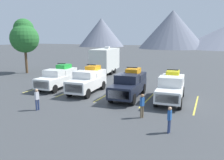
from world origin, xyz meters
TOP-DOWN VIEW (x-y plane):
  - ground_plane at (0.00, 0.00)m, footprint 240.00×240.00m
  - pickup_truck_a at (-5.88, 0.21)m, footprint 2.34×5.41m
  - pickup_truck_b at (-2.09, -0.15)m, footprint 2.35×5.36m
  - pickup_truck_c at (2.13, -0.18)m, footprint 2.45×5.88m
  - pickup_truck_d at (5.69, 0.15)m, footprint 2.36×5.61m
  - lot_stripe_a at (-7.75, -0.16)m, footprint 0.12×5.50m
  - lot_stripe_b at (-3.87, -0.16)m, footprint 0.12×5.50m
  - lot_stripe_c at (0.00, -0.16)m, footprint 0.12×5.50m
  - lot_stripe_d at (3.87, -0.16)m, footprint 0.12×5.50m
  - lot_stripe_e at (7.75, -0.16)m, footprint 0.12×5.50m
  - camper_trailer_a at (-5.37, 10.58)m, footprint 3.31×7.83m
  - person_a at (-2.80, -6.32)m, footprint 0.25×0.34m
  - person_b at (4.64, -4.75)m, footprint 0.28×0.32m
  - person_c at (6.69, -6.43)m, footprint 0.22×0.33m
  - tree_a at (-16.33, 6.43)m, footprint 4.06×4.06m
  - mountain_ridge at (10.31, 92.40)m, footprint 131.79×44.02m

SIDE VIEW (x-z plane):
  - ground_plane at x=0.00m, z-range 0.00..0.00m
  - lot_stripe_a at x=-7.75m, z-range 0.00..0.01m
  - lot_stripe_b at x=-3.87m, z-range 0.00..0.01m
  - lot_stripe_c at x=0.00m, z-range 0.00..0.01m
  - lot_stripe_d at x=3.87m, z-range 0.00..0.01m
  - lot_stripe_e at x=7.75m, z-range 0.00..0.01m
  - person_c at x=6.69m, z-range 0.12..1.64m
  - person_a at x=-2.80m, z-range 0.12..1.72m
  - person_b at x=4.64m, z-range 0.12..1.75m
  - pickup_truck_a at x=-5.88m, z-range -0.13..2.41m
  - pickup_truck_d at x=5.69m, z-range -0.09..2.46m
  - pickup_truck_c at x=2.13m, z-range -0.10..2.49m
  - pickup_truck_b at x=-2.09m, z-range -0.12..2.52m
  - camper_trailer_a at x=-5.37m, z-range 0.10..3.99m
  - tree_a at x=-16.33m, z-range 1.44..9.32m
  - mountain_ridge at x=10.31m, z-range -1.77..15.40m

